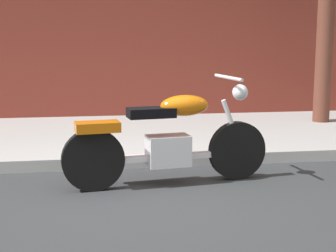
# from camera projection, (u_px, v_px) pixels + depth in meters

# --- Properties ---
(ground_plane) EXTENTS (60.00, 60.00, 0.00)m
(ground_plane) POSITION_uv_depth(u_px,v_px,m) (133.00, 201.00, 4.87)
(ground_plane) COLOR #303335
(sidewalk) EXTENTS (23.12, 3.28, 0.14)m
(sidewalk) POSITION_uv_depth(u_px,v_px,m) (117.00, 137.00, 7.65)
(sidewalk) COLOR #A3A3A3
(sidewalk) RESTS_ON ground
(motorcycle) EXTENTS (2.20, 0.70, 1.13)m
(motorcycle) POSITION_uv_depth(u_px,v_px,m) (168.00, 140.00, 5.35)
(motorcycle) COLOR black
(motorcycle) RESTS_ON ground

